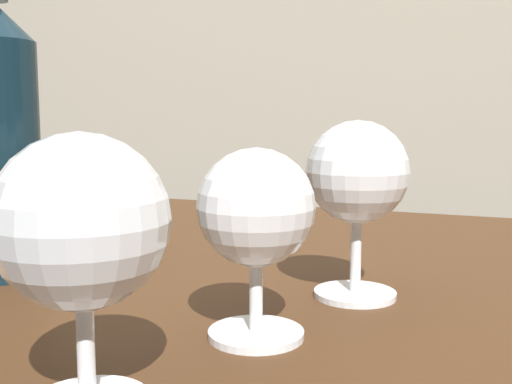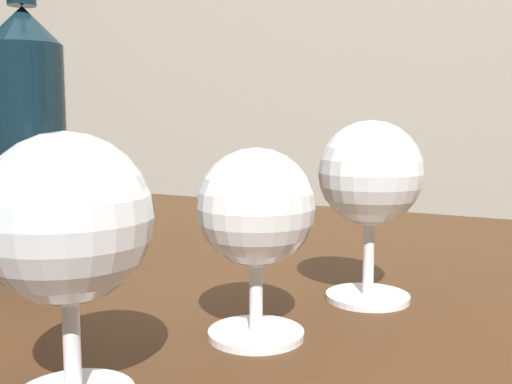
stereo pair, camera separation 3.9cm
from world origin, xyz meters
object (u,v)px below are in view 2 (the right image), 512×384
Objects in this scene: wine_glass_merlot at (256,214)px; wine_bottle at (28,134)px; wine_glass_white at (67,224)px; wine_glass_chardonnay at (370,178)px.

wine_bottle reaches higher than wine_glass_merlot.
wine_bottle reaches higher than wine_glass_white.
wine_glass_white is at bearing -107.43° from wine_glass_merlot.
wine_glass_chardonnay is at bearing 10.50° from wine_bottle.
wine_glass_merlot is 0.29m from wine_bottle.
wine_glass_chardonnay is at bearing 70.79° from wine_glass_merlot.
wine_bottle is (-0.28, 0.06, 0.05)m from wine_glass_merlot.
wine_glass_chardonnay reaches higher than wine_glass_white.
wine_glass_white is 0.30m from wine_bottle.
wine_glass_merlot is at bearing -109.21° from wine_glass_chardonnay.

